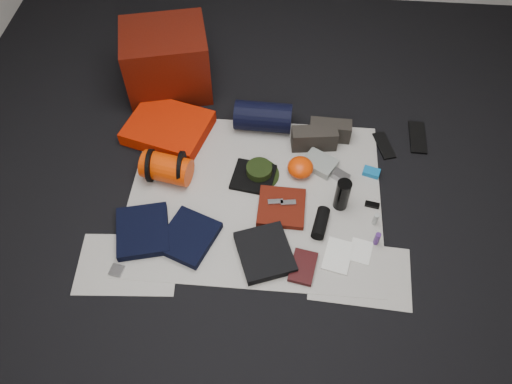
# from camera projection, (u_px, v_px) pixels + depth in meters

# --- Properties ---
(floor) EXTENTS (4.50, 4.50, 0.02)m
(floor) POSITION_uv_depth(u_px,v_px,m) (255.00, 197.00, 3.21)
(floor) COLOR black
(floor) RESTS_ON ground
(newspaper_mat) EXTENTS (1.60, 1.30, 0.01)m
(newspaper_mat) POSITION_uv_depth(u_px,v_px,m) (255.00, 196.00, 3.20)
(newspaper_mat) COLOR silver
(newspaper_mat) RESTS_ON floor
(newspaper_sheet_front_left) EXTENTS (0.61, 0.44, 0.00)m
(newspaper_sheet_front_left) POSITION_uv_depth(u_px,v_px,m) (128.00, 264.00, 2.91)
(newspaper_sheet_front_left) COLOR silver
(newspaper_sheet_front_left) RESTS_ON floor
(newspaper_sheet_front_right) EXTENTS (0.60, 0.43, 0.00)m
(newspaper_sheet_front_right) POSITION_uv_depth(u_px,v_px,m) (360.00, 274.00, 2.87)
(newspaper_sheet_front_right) COLOR silver
(newspaper_sheet_front_right) RESTS_ON floor
(red_cabinet) EXTENTS (0.69, 0.62, 0.49)m
(red_cabinet) POSITION_uv_depth(u_px,v_px,m) (167.00, 61.00, 3.60)
(red_cabinet) COLOR #4C0E05
(red_cabinet) RESTS_ON floor
(sleeping_pad) EXTENTS (0.64, 0.57, 0.10)m
(sleeping_pad) POSITION_uv_depth(u_px,v_px,m) (168.00, 128.00, 3.47)
(sleeping_pad) COLOR red
(sleeping_pad) RESTS_ON newspaper_mat
(stuff_sack) EXTENTS (0.34, 0.24, 0.18)m
(stuff_sack) POSITION_uv_depth(u_px,v_px,m) (167.00, 168.00, 3.21)
(stuff_sack) COLOR #DC3603
(stuff_sack) RESTS_ON newspaper_mat
(sack_strap_left) EXTENTS (0.02, 0.22, 0.22)m
(sack_strap_left) POSITION_uv_depth(u_px,v_px,m) (151.00, 166.00, 3.20)
(sack_strap_left) COLOR black
(sack_strap_left) RESTS_ON newspaper_mat
(sack_strap_right) EXTENTS (0.03, 0.22, 0.22)m
(sack_strap_right) POSITION_uv_depth(u_px,v_px,m) (182.00, 168.00, 3.19)
(sack_strap_right) COLOR black
(sack_strap_right) RESTS_ON newspaper_mat
(navy_duffel) EXTENTS (0.40, 0.22, 0.21)m
(navy_duffel) POSITION_uv_depth(u_px,v_px,m) (263.00, 117.00, 3.46)
(navy_duffel) COLOR black
(navy_duffel) RESTS_ON newspaper_mat
(boonie_brim) EXTENTS (0.33, 0.33, 0.01)m
(boonie_brim) POSITION_uv_depth(u_px,v_px,m) (259.00, 174.00, 3.29)
(boonie_brim) COLOR black
(boonie_brim) RESTS_ON newspaper_mat
(boonie_crown) EXTENTS (0.17, 0.17, 0.07)m
(boonie_crown) POSITION_uv_depth(u_px,v_px,m) (259.00, 171.00, 3.26)
(boonie_crown) COLOR black
(boonie_crown) RESTS_ON boonie_brim
(hiking_boot_left) EXTENTS (0.32, 0.15, 0.15)m
(hiking_boot_left) POSITION_uv_depth(u_px,v_px,m) (314.00, 138.00, 3.38)
(hiking_boot_left) COLOR #2A2621
(hiking_boot_left) RESTS_ON newspaper_mat
(hiking_boot_right) EXTENTS (0.29, 0.12, 0.14)m
(hiking_boot_right) POSITION_uv_depth(u_px,v_px,m) (330.00, 130.00, 3.43)
(hiking_boot_right) COLOR #2A2621
(hiking_boot_right) RESTS_ON newspaper_mat
(flip_flop_left) EXTENTS (0.15, 0.25, 0.01)m
(flip_flop_left) POSITION_uv_depth(u_px,v_px,m) (384.00, 146.00, 3.44)
(flip_flop_left) COLOR black
(flip_flop_left) RESTS_ON floor
(flip_flop_right) EXTENTS (0.12, 0.29, 0.02)m
(flip_flop_right) POSITION_uv_depth(u_px,v_px,m) (417.00, 137.00, 3.48)
(flip_flop_right) COLOR black
(flip_flop_right) RESTS_ON floor
(trousers_navy_a) EXTENTS (0.38, 0.42, 0.05)m
(trousers_navy_a) POSITION_uv_depth(u_px,v_px,m) (143.00, 231.00, 3.01)
(trousers_navy_a) COLOR black
(trousers_navy_a) RESTS_ON newspaper_mat
(trousers_navy_b) EXTENTS (0.39, 0.41, 0.05)m
(trousers_navy_b) POSITION_uv_depth(u_px,v_px,m) (189.00, 237.00, 2.98)
(trousers_navy_b) COLOR black
(trousers_navy_b) RESTS_ON newspaper_mat
(trousers_charcoal) EXTENTS (0.40, 0.42, 0.05)m
(trousers_charcoal) POSITION_uv_depth(u_px,v_px,m) (265.00, 252.00, 2.92)
(trousers_charcoal) COLOR black
(trousers_charcoal) RESTS_ON newspaper_mat
(black_tshirt) EXTENTS (0.30, 0.29, 0.03)m
(black_tshirt) POSITION_uv_depth(u_px,v_px,m) (253.00, 177.00, 3.26)
(black_tshirt) COLOR black
(black_tshirt) RESTS_ON newspaper_mat
(red_shirt) EXTENTS (0.30, 0.30, 0.04)m
(red_shirt) POSITION_uv_depth(u_px,v_px,m) (281.00, 207.00, 3.12)
(red_shirt) COLOR #541309
(red_shirt) RESTS_ON newspaper_mat
(orange_stuff_sack) EXTENTS (0.18, 0.18, 0.11)m
(orange_stuff_sack) POSITION_uv_depth(u_px,v_px,m) (300.00, 167.00, 3.26)
(orange_stuff_sack) COLOR #DC3603
(orange_stuff_sack) RESTS_ON newspaper_mat
(first_aid_pouch) EXTENTS (0.26, 0.24, 0.05)m
(first_aid_pouch) POSITION_uv_depth(u_px,v_px,m) (320.00, 163.00, 3.31)
(first_aid_pouch) COLOR gray
(first_aid_pouch) RESTS_ON newspaper_mat
(water_bottle) EXTENTS (0.12, 0.12, 0.23)m
(water_bottle) POSITION_uv_depth(u_px,v_px,m) (342.00, 195.00, 3.06)
(water_bottle) COLOR black
(water_bottle) RESTS_ON newspaper_mat
(speaker) EXTENTS (0.12, 0.22, 0.08)m
(speaker) POSITION_uv_depth(u_px,v_px,m) (321.00, 223.00, 3.02)
(speaker) COLOR black
(speaker) RESTS_ON newspaper_mat
(compact_camera) EXTENTS (0.13, 0.12, 0.04)m
(compact_camera) POSITION_uv_depth(u_px,v_px,m) (341.00, 176.00, 3.26)
(compact_camera) COLOR #A09FA4
(compact_camera) RESTS_ON newspaper_mat
(cyan_case) EXTENTS (0.12, 0.10, 0.03)m
(cyan_case) POSITION_uv_depth(u_px,v_px,m) (371.00, 172.00, 3.28)
(cyan_case) COLOR #1167A4
(cyan_case) RESTS_ON newspaper_mat
(toiletry_purple) EXTENTS (0.03, 0.03, 0.10)m
(toiletry_purple) POSITION_uv_depth(u_px,v_px,m) (377.00, 239.00, 2.95)
(toiletry_purple) COLOR #47226E
(toiletry_purple) RESTS_ON newspaper_mat
(toiletry_clear) EXTENTS (0.04, 0.04, 0.09)m
(toiletry_clear) POSITION_uv_depth(u_px,v_px,m) (375.00, 219.00, 3.03)
(toiletry_clear) COLOR #9FA4A0
(toiletry_clear) RESTS_ON newspaper_mat
(paperback_book) EXTENTS (0.17, 0.23, 0.03)m
(paperback_book) POSITION_uv_depth(u_px,v_px,m) (303.00, 267.00, 2.88)
(paperback_book) COLOR black
(paperback_book) RESTS_ON newspaper_mat
(map_booklet) EXTENTS (0.20, 0.25, 0.01)m
(map_booklet) POSITION_uv_depth(u_px,v_px,m) (338.00, 256.00, 2.93)
(map_booklet) COLOR white
(map_booklet) RESTS_ON newspaper_mat
(map_printout) EXTENTS (0.16, 0.18, 0.01)m
(map_printout) POSITION_uv_depth(u_px,v_px,m) (361.00, 251.00, 2.95)
(map_printout) COLOR white
(map_printout) RESTS_ON newspaper_mat
(sunglasses) EXTENTS (0.09, 0.05, 0.02)m
(sunglasses) POSITION_uv_depth(u_px,v_px,m) (372.00, 205.00, 3.14)
(sunglasses) COLOR black
(sunglasses) RESTS_ON newspaper_mat
(key_cluster) EXTENTS (0.09, 0.09, 0.01)m
(key_cluster) POSITION_uv_depth(u_px,v_px,m) (117.00, 270.00, 2.88)
(key_cluster) COLOR #A09FA4
(key_cluster) RESTS_ON newspaper_mat
(tape_roll) EXTENTS (0.05, 0.05, 0.04)m
(tape_roll) POSITION_uv_depth(u_px,v_px,m) (257.00, 171.00, 3.26)
(tape_roll) COLOR silver
(tape_roll) RESTS_ON black_tshirt
(energy_bar_a) EXTENTS (0.10, 0.05, 0.01)m
(energy_bar_a) POSITION_uv_depth(u_px,v_px,m) (275.00, 202.00, 3.11)
(energy_bar_a) COLOR #A09FA4
(energy_bar_a) RESTS_ON red_shirt
(energy_bar_b) EXTENTS (0.10, 0.05, 0.01)m
(energy_bar_b) POSITION_uv_depth(u_px,v_px,m) (288.00, 203.00, 3.10)
(energy_bar_b) COLOR #A09FA4
(energy_bar_b) RESTS_ON red_shirt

